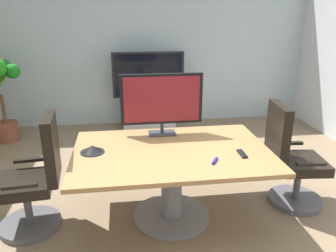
{
  "coord_description": "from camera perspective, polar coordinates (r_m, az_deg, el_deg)",
  "views": [
    {
      "loc": [
        -0.47,
        -2.81,
        1.95
      ],
      "look_at": [
        -0.04,
        0.26,
        0.87
      ],
      "focal_mm": 35.61,
      "sensor_mm": 36.0,
      "label": 1
    }
  ],
  "objects": [
    {
      "name": "ground_plane",
      "position": [
        3.46,
        1.28,
        -15.21
      ],
      "size": [
        7.19,
        7.19,
        0.0
      ],
      "primitive_type": "plane",
      "color": "#7A664C"
    },
    {
      "name": "tv_monitor",
      "position": [
        3.4,
        -1.08,
        4.35
      ],
      "size": [
        0.84,
        0.18,
        0.64
      ],
      "color": "#333338",
      "rests_on": "conference_table"
    },
    {
      "name": "remote_control",
      "position": [
        3.08,
        12.57,
        -4.65
      ],
      "size": [
        0.05,
        0.17,
        0.02
      ],
      "primitive_type": "cube",
      "rotation": [
        0.0,
        0.0,
        -0.01
      ],
      "color": "black",
      "rests_on": "conference_table"
    },
    {
      "name": "conference_phone",
      "position": [
        3.12,
        -12.85,
        -3.91
      ],
      "size": [
        0.22,
        0.22,
        0.07
      ],
      "color": "black",
      "rests_on": "conference_table"
    },
    {
      "name": "office_chair_left",
      "position": [
        3.32,
        -21.7,
        -9.1
      ],
      "size": [
        0.62,
        0.59,
        1.09
      ],
      "rotation": [
        0.0,
        0.0,
        -1.48
      ],
      "color": "#4C4C51",
      "rests_on": "ground"
    },
    {
      "name": "office_chair_right",
      "position": [
        3.67,
        20.28,
        -6.11
      ],
      "size": [
        0.62,
        0.59,
        1.09
      ],
      "rotation": [
        0.0,
        0.0,
        1.47
      ],
      "color": "#4C4C51",
      "rests_on": "ground"
    },
    {
      "name": "wall_display_unit",
      "position": [
        5.77,
        -3.31,
        4.0
      ],
      "size": [
        1.2,
        0.36,
        1.31
      ],
      "color": "#B7BABC",
      "rests_on": "ground"
    },
    {
      "name": "conference_table",
      "position": [
        3.18,
        0.63,
        -7.14
      ],
      "size": [
        1.82,
        1.22,
        0.72
      ],
      "color": "olive",
      "rests_on": "ground"
    },
    {
      "name": "whiteboard_marker",
      "position": [
        2.89,
        8.03,
        -5.93
      ],
      "size": [
        0.08,
        0.12,
        0.02
      ],
      "primitive_type": "cube",
      "rotation": [
        0.0,
        0.0,
        1.04
      ],
      "color": "#1919A5",
      "rests_on": "conference_table"
    },
    {
      "name": "wall_back_glass_partition",
      "position": [
        5.96,
        -3.51,
        13.2
      ],
      "size": [
        5.75,
        0.1,
        2.66
      ],
      "primitive_type": "cube",
      "color": "#9EB2B7",
      "rests_on": "ground"
    }
  ]
}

